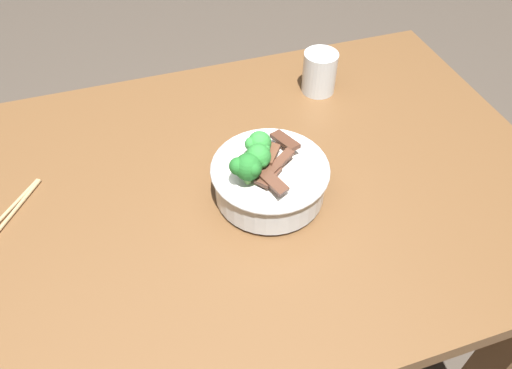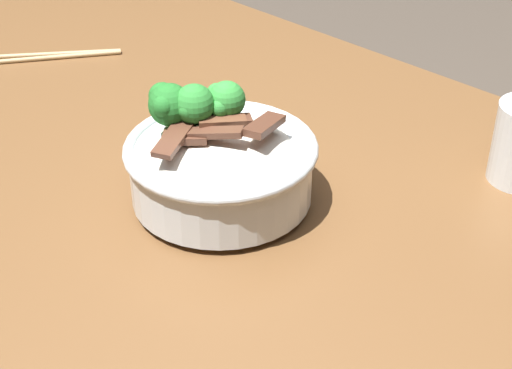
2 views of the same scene
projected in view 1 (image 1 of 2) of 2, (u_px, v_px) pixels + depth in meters
dining_table at (199, 241)px, 1.00m from camera, size 1.39×0.81×0.80m
rice_bowl at (269, 176)px, 0.86m from camera, size 0.21×0.21×0.14m
drinking_glass at (319, 75)px, 1.09m from camera, size 0.08×0.08×0.09m
chopsticks_pair at (4, 220)px, 0.85m from camera, size 0.14×0.18×0.01m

